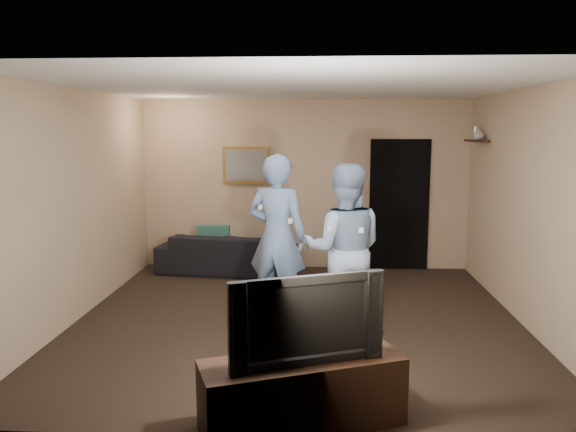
# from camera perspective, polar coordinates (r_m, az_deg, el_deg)

# --- Properties ---
(ground) EXTENTS (5.00, 5.00, 0.00)m
(ground) POSITION_cam_1_polar(r_m,az_deg,el_deg) (6.50, 0.99, -10.50)
(ground) COLOR black
(ground) RESTS_ON ground
(ceiling) EXTENTS (5.00, 5.00, 0.04)m
(ceiling) POSITION_cam_1_polar(r_m,az_deg,el_deg) (6.15, 1.06, 13.03)
(ceiling) COLOR silver
(ceiling) RESTS_ON wall_back
(wall_back) EXTENTS (5.00, 0.04, 2.60)m
(wall_back) POSITION_cam_1_polar(r_m,az_deg,el_deg) (8.67, 1.70, 3.20)
(wall_back) COLOR tan
(wall_back) RESTS_ON ground
(wall_front) EXTENTS (5.00, 0.04, 2.60)m
(wall_front) POSITION_cam_1_polar(r_m,az_deg,el_deg) (3.73, -0.53, -4.33)
(wall_front) COLOR tan
(wall_front) RESTS_ON ground
(wall_left) EXTENTS (0.04, 5.00, 2.60)m
(wall_left) POSITION_cam_1_polar(r_m,az_deg,el_deg) (6.77, -20.64, 1.05)
(wall_left) COLOR tan
(wall_left) RESTS_ON ground
(wall_right) EXTENTS (0.04, 5.00, 2.60)m
(wall_right) POSITION_cam_1_polar(r_m,az_deg,el_deg) (6.58, 23.33, 0.69)
(wall_right) COLOR tan
(wall_right) RESTS_ON ground
(sofa) EXTENTS (2.11, 1.03, 0.59)m
(sofa) POSITION_cam_1_polar(r_m,az_deg,el_deg) (8.53, -6.20, -3.76)
(sofa) COLOR black
(sofa) RESTS_ON ground
(throw_pillow) EXTENTS (0.48, 0.16, 0.48)m
(throw_pillow) POSITION_cam_1_polar(r_m,az_deg,el_deg) (8.53, -7.54, -2.54)
(throw_pillow) COLOR #1A4E44
(throw_pillow) RESTS_ON sofa
(painting_frame) EXTENTS (0.72, 0.05, 0.57)m
(painting_frame) POSITION_cam_1_polar(r_m,az_deg,el_deg) (8.69, -4.26, 5.18)
(painting_frame) COLOR olive
(painting_frame) RESTS_ON wall_back
(painting_canvas) EXTENTS (0.62, 0.01, 0.47)m
(painting_canvas) POSITION_cam_1_polar(r_m,az_deg,el_deg) (8.67, -4.29, 5.17)
(painting_canvas) COLOR slate
(painting_canvas) RESTS_ON painting_frame
(doorway) EXTENTS (0.90, 0.06, 2.00)m
(doorway) POSITION_cam_1_polar(r_m,az_deg,el_deg) (8.76, 11.21, 1.11)
(doorway) COLOR black
(doorway) RESTS_ON ground
(light_switch) EXTENTS (0.08, 0.02, 0.12)m
(light_switch) POSITION_cam_1_polar(r_m,az_deg,el_deg) (8.66, 7.33, 3.13)
(light_switch) COLOR silver
(light_switch) RESTS_ON wall_back
(wall_shelf) EXTENTS (0.20, 0.60, 0.03)m
(wall_shelf) POSITION_cam_1_polar(r_m,az_deg,el_deg) (8.21, 18.62, 7.26)
(wall_shelf) COLOR black
(wall_shelf) RESTS_ON wall_right
(shelf_vase) EXTENTS (0.15, 0.15, 0.16)m
(shelf_vase) POSITION_cam_1_polar(r_m,az_deg,el_deg) (8.14, 18.79, 7.90)
(shelf_vase) COLOR #B3B2B7
(shelf_vase) RESTS_ON wall_shelf
(shelf_figurine) EXTENTS (0.06, 0.06, 0.18)m
(shelf_figurine) POSITION_cam_1_polar(r_m,az_deg,el_deg) (8.28, 18.53, 8.00)
(shelf_figurine) COLOR #B6B6BB
(shelf_figurine) RESTS_ON wall_shelf
(tv_console) EXTENTS (1.54, 0.97, 0.52)m
(tv_console) POSITION_cam_1_polar(r_m,az_deg,el_deg) (4.27, 1.47, -17.60)
(tv_console) COLOR black
(tv_console) RESTS_ON ground
(television) EXTENTS (1.10, 0.54, 0.65)m
(television) POSITION_cam_1_polar(r_m,az_deg,el_deg) (4.04, 1.50, -10.15)
(television) COLOR black
(television) RESTS_ON tv_console
(wii_player_left) EXTENTS (0.79, 0.64, 1.88)m
(wii_player_left) POSITION_cam_1_polar(r_m,az_deg,el_deg) (6.34, -1.12, -2.17)
(wii_player_left) COLOR #6F8DC0
(wii_player_left) RESTS_ON ground
(wii_player_right) EXTENTS (0.91, 0.72, 1.80)m
(wii_player_right) POSITION_cam_1_polar(r_m,az_deg,el_deg) (5.91, 5.68, -3.41)
(wii_player_right) COLOR #8DA8CE
(wii_player_right) RESTS_ON ground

